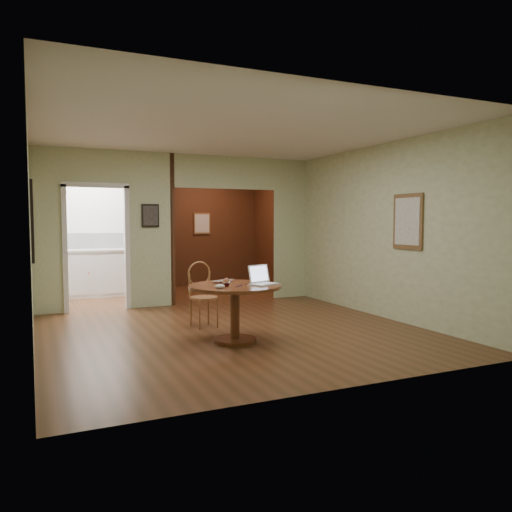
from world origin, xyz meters
name	(u,v)px	position (x,y,z in m)	size (l,w,h in m)	color
floor	(236,332)	(0.00, 0.00, 0.00)	(5.00, 5.00, 0.00)	#492B14
room_shell	(150,233)	(-0.47, 3.10, 1.29)	(5.20, 7.50, 5.00)	silver
dining_table	(235,300)	(-0.21, -0.49, 0.53)	(1.14, 1.14, 0.72)	maroon
chair	(202,291)	(-0.29, 0.56, 0.52)	(0.45, 0.45, 0.93)	#986336
open_laptop	(261,279)	(0.12, -0.55, 0.78)	(0.40, 0.40, 0.24)	white
closed_laptop	(226,281)	(-0.23, -0.20, 0.73)	(0.33, 0.21, 0.03)	#B2B2B7
mouse	(220,286)	(-0.49, -0.72, 0.74)	(0.12, 0.07, 0.05)	white
wine_glass	(226,282)	(-0.35, -0.56, 0.77)	(0.09, 0.09, 0.10)	white
pen	(239,286)	(-0.20, -0.61, 0.72)	(0.01, 0.01, 0.12)	#0C0E58
kitchen_cabinet	(95,273)	(-1.35, 4.20, 0.47)	(2.06, 0.60, 0.94)	white
grocery_bag	(131,240)	(-0.63, 4.20, 1.11)	(0.34, 0.29, 0.34)	#C2B08E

